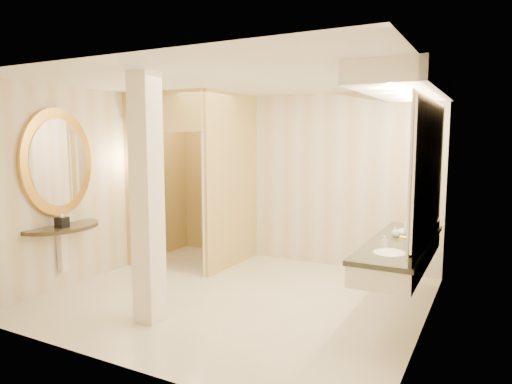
# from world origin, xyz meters

# --- Properties ---
(floor) EXTENTS (4.50, 4.50, 0.00)m
(floor) POSITION_xyz_m (0.00, 0.00, 0.00)
(floor) COLOR silver
(floor) RESTS_ON ground
(ceiling) EXTENTS (4.50, 4.50, 0.00)m
(ceiling) POSITION_xyz_m (0.00, 0.00, 2.70)
(ceiling) COLOR silver
(ceiling) RESTS_ON wall_back
(wall_back) EXTENTS (4.50, 0.02, 2.70)m
(wall_back) POSITION_xyz_m (0.00, 2.00, 1.35)
(wall_back) COLOR beige
(wall_back) RESTS_ON floor
(wall_front) EXTENTS (4.50, 0.02, 2.70)m
(wall_front) POSITION_xyz_m (0.00, -2.00, 1.35)
(wall_front) COLOR beige
(wall_front) RESTS_ON floor
(wall_left) EXTENTS (0.02, 4.00, 2.70)m
(wall_left) POSITION_xyz_m (-2.25, 0.00, 1.35)
(wall_left) COLOR beige
(wall_left) RESTS_ON floor
(wall_right) EXTENTS (0.02, 4.00, 2.70)m
(wall_right) POSITION_xyz_m (2.25, 0.00, 1.35)
(wall_right) COLOR beige
(wall_right) RESTS_ON floor
(toilet_closet) EXTENTS (1.50, 1.55, 2.70)m
(toilet_closet) POSITION_xyz_m (-1.12, 0.97, 1.39)
(toilet_closet) COLOR tan
(toilet_closet) RESTS_ON floor
(wall_sconce) EXTENTS (0.14, 0.14, 0.42)m
(wall_sconce) POSITION_xyz_m (-1.93, 0.43, 1.73)
(wall_sconce) COLOR gold
(wall_sconce) RESTS_ON toilet_closet
(vanity) EXTENTS (0.75, 2.39, 2.09)m
(vanity) POSITION_xyz_m (1.98, 0.34, 1.63)
(vanity) COLOR white
(vanity) RESTS_ON floor
(console_shelf) EXTENTS (1.08, 1.08, 1.99)m
(console_shelf) POSITION_xyz_m (-2.21, -0.81, 1.35)
(console_shelf) COLOR black
(console_shelf) RESTS_ON floor
(pillar) EXTENTS (0.26, 0.26, 2.70)m
(pillar) POSITION_xyz_m (-0.45, -1.09, 1.35)
(pillar) COLOR white
(pillar) RESTS_ON floor
(tissue_box) EXTENTS (0.14, 0.14, 0.13)m
(tissue_box) POSITION_xyz_m (-2.03, -0.92, 0.94)
(tissue_box) COLOR black
(tissue_box) RESTS_ON console_shelf
(toilet) EXTENTS (0.51, 0.75, 0.70)m
(toilet) POSITION_xyz_m (-1.10, 1.39, 0.35)
(toilet) COLOR white
(toilet) RESTS_ON floor
(soap_bottle_a) EXTENTS (0.07, 0.07, 0.13)m
(soap_bottle_a) POSITION_xyz_m (1.87, -0.07, 0.94)
(soap_bottle_a) COLOR beige
(soap_bottle_a) RESTS_ON vanity
(soap_bottle_b) EXTENTS (0.12, 0.12, 0.12)m
(soap_bottle_b) POSITION_xyz_m (1.86, 0.51, 0.94)
(soap_bottle_b) COLOR silver
(soap_bottle_b) RESTS_ON vanity
(soap_bottle_c) EXTENTS (0.08, 0.08, 0.19)m
(soap_bottle_c) POSITION_xyz_m (1.94, 0.75, 0.97)
(soap_bottle_c) COLOR #C6B28C
(soap_bottle_c) RESTS_ON vanity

